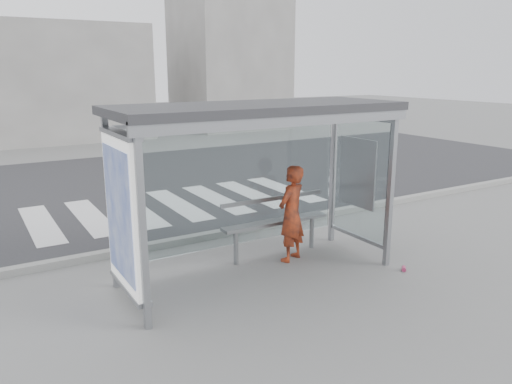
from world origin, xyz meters
TOP-DOWN VIEW (x-y plane):
  - ground at (0.00, 0.00)m, footprint 80.00×80.00m
  - road at (0.00, 7.00)m, footprint 30.00×10.00m
  - curb at (0.00, 1.95)m, footprint 30.00×0.18m
  - crosswalk at (0.50, 4.50)m, footprint 6.55×3.00m
  - bus_shelter at (-0.37, 0.06)m, footprint 4.25×1.65m
  - building_center at (0.00, 18.00)m, footprint 8.00×5.00m
  - building_right at (9.00, 18.00)m, footprint 5.00×5.00m
  - person at (0.80, 0.28)m, footprint 0.69×0.59m
  - bench at (0.68, 0.58)m, footprint 1.96×0.24m
  - soda_can at (2.07, -1.03)m, footprint 0.13×0.13m

SIDE VIEW (x-z plane):
  - ground at x=0.00m, z-range 0.00..0.00m
  - crosswalk at x=0.50m, z-range 0.00..0.00m
  - road at x=0.00m, z-range 0.00..0.01m
  - soda_can at x=2.07m, z-range 0.00..0.07m
  - curb at x=0.00m, z-range 0.00..0.12m
  - bench at x=0.68m, z-range 0.09..1.10m
  - person at x=0.80m, z-range 0.00..1.60m
  - bus_shelter at x=-0.37m, z-range 0.67..3.29m
  - building_center at x=0.00m, z-range 0.00..5.00m
  - building_right at x=9.00m, z-range 0.00..7.00m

